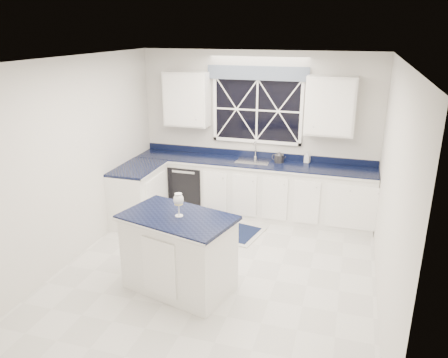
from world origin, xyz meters
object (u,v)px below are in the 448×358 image
(island, at_px, (179,252))
(dishwasher, at_px, (191,185))
(faucet, at_px, (255,149))
(wine_glass, at_px, (179,201))
(kettle, at_px, (279,157))
(soap_bottle, at_px, (307,157))

(island, bearing_deg, dishwasher, 122.19)
(faucet, xyz_separation_m, island, (-0.33, -2.63, -0.61))
(island, relative_size, wine_glass, 5.16)
(dishwasher, xyz_separation_m, wine_glass, (0.79, -2.44, 0.75))
(kettle, height_order, wine_glass, wine_glass)
(dishwasher, bearing_deg, wine_glass, -71.93)
(faucet, height_order, wine_glass, wine_glass)
(kettle, bearing_deg, soap_bottle, 31.47)
(dishwasher, distance_m, soap_bottle, 2.07)
(faucet, distance_m, island, 2.72)
(faucet, distance_m, kettle, 0.44)
(island, height_order, wine_glass, wine_glass)
(faucet, relative_size, island, 0.21)
(faucet, bearing_deg, dishwasher, -169.98)
(kettle, relative_size, wine_glass, 0.88)
(faucet, xyz_separation_m, kettle, (0.42, -0.10, -0.08))
(dishwasher, xyz_separation_m, faucet, (1.10, 0.19, 0.69))
(dishwasher, height_order, faucet, faucet)
(soap_bottle, bearing_deg, wine_glass, -113.80)
(island, height_order, kettle, kettle)
(dishwasher, distance_m, wine_glass, 2.67)
(island, relative_size, soap_bottle, 7.82)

